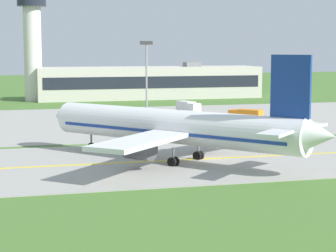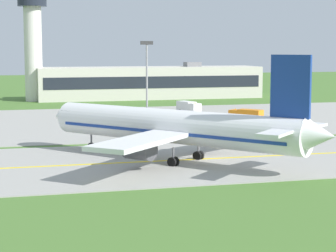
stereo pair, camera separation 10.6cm
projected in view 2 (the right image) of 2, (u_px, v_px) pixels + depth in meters
ground_plane at (204, 160)px, 76.33m from camera, size 500.00×500.00×0.00m
taxiway_strip at (204, 159)px, 76.32m from camera, size 240.00×28.00×0.10m
apron_pad at (186, 119)px, 119.16m from camera, size 140.00×52.00×0.10m
taxiway_centreline at (204, 159)px, 76.31m from camera, size 220.00×0.60×0.01m
airplane_lead at (176, 127)px, 74.38m from camera, size 29.43×33.08×12.70m
service_truck_fuel at (189, 107)px, 128.11m from camera, size 3.86×6.34×2.60m
service_truck_catering at (246, 115)px, 112.07m from camera, size 5.46×5.89×2.60m
terminal_building at (150, 83)px, 168.73m from camera, size 59.19×13.04×9.57m
control_tower at (33, 33)px, 158.48m from camera, size 7.60×7.60×28.62m
apron_light_mast at (147, 69)px, 122.60m from camera, size 2.40×0.50×14.70m
traffic_cone_near_edge at (121, 146)px, 84.85m from camera, size 0.44×0.44×0.60m
traffic_cone_far_edge at (101, 147)px, 84.13m from camera, size 0.44×0.44×0.60m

